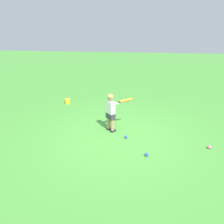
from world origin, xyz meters
name	(u,v)px	position (x,y,z in m)	size (l,w,h in m)	color
ground_plane	(119,137)	(0.00, 0.00, 0.00)	(40.00, 40.00, 0.00)	#479338
child_batter	(112,109)	(-0.24, 0.36, 0.65)	(0.73, 0.50, 1.08)	#232328
play_ball_near_batter	(126,137)	(0.20, -0.04, 0.04)	(0.08, 0.08, 0.08)	blue
play_ball_far_right	(147,154)	(0.72, -0.80, 0.04)	(0.08, 0.08, 0.08)	blue
play_ball_far_left	(209,147)	(2.23, -0.29, 0.04)	(0.09, 0.09, 0.09)	pink
toy_bucket	(67,101)	(-2.22, 2.38, 0.10)	(0.22, 0.22, 0.19)	yellow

